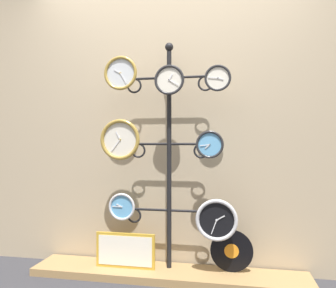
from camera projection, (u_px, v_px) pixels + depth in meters
shop_wall at (173, 105)px, 2.82m from camera, size 4.40×0.04×2.80m
low_shelf at (168, 274)px, 2.60m from camera, size 2.20×0.36×0.06m
display_stand at (169, 201)px, 2.66m from camera, size 0.72×0.43×1.89m
clock_top_left at (121, 73)px, 2.64m from camera, size 0.28×0.04×0.28m
clock_top_center at (169, 80)px, 2.55m from camera, size 0.24×0.04×0.24m
clock_top_right at (218, 78)px, 2.50m from camera, size 0.20×0.04×0.20m
clock_middle_left at (120, 140)px, 2.61m from camera, size 0.33×0.04×0.33m
clock_middle_right at (210, 144)px, 2.50m from camera, size 0.21×0.04×0.21m
clock_bottom_left at (122, 207)px, 2.63m from camera, size 0.22×0.04×0.22m
clock_bottom_right at (217, 220)px, 2.48m from camera, size 0.32×0.04×0.32m
vinyl_record at (232, 251)px, 2.56m from camera, size 0.33×0.01×0.33m
picture_frame at (125, 251)px, 2.65m from camera, size 0.49×0.02×0.28m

